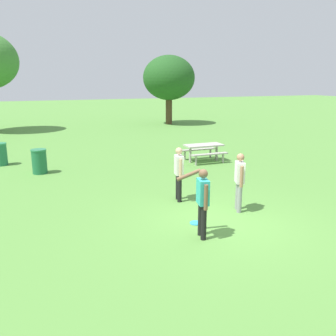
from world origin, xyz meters
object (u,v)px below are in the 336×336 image
(person_thrower, at_px, (202,198))
(trash_can_further_along, at_px, (0,154))
(frisbee, at_px, (196,223))
(trash_can_beside_table, at_px, (39,161))
(tree_far_right, at_px, (169,78))
(person_catcher, at_px, (179,170))
(picnic_table_near, at_px, (204,149))
(person_bystander, at_px, (239,178))

(person_thrower, bearing_deg, trash_can_further_along, 115.72)
(frisbee, xyz_separation_m, trash_can_beside_table, (-3.43, 6.84, 0.47))
(trash_can_beside_table, bearing_deg, frisbee, -63.34)
(tree_far_right, bearing_deg, person_thrower, -109.96)
(person_catcher, height_order, trash_can_further_along, person_catcher)
(person_catcher, xyz_separation_m, trash_can_beside_table, (-3.75, 5.02, -0.46))
(picnic_table_near, distance_m, tree_far_right, 14.39)
(person_thrower, distance_m, picnic_table_near, 8.09)
(person_catcher, bearing_deg, tree_far_right, 68.95)
(person_thrower, bearing_deg, frisbee, 73.11)
(picnic_table_near, relative_size, tree_far_right, 0.31)
(person_catcher, distance_m, picnic_table_near, 5.57)
(person_bystander, bearing_deg, person_catcher, 130.01)
(person_catcher, height_order, frisbee, person_catcher)
(person_thrower, distance_m, tree_far_right, 22.18)
(person_thrower, relative_size, tree_far_right, 0.30)
(person_catcher, distance_m, person_bystander, 1.87)
(person_catcher, relative_size, tree_far_right, 0.30)
(person_thrower, distance_m, trash_can_further_along, 10.80)
(person_bystander, distance_m, trash_can_further_along, 10.70)
(person_bystander, bearing_deg, tree_far_right, 73.56)
(person_thrower, height_order, person_catcher, same)
(frisbee, relative_size, picnic_table_near, 0.17)
(person_catcher, height_order, person_bystander, same)
(person_bystander, relative_size, tree_far_right, 0.30)
(person_thrower, distance_m, person_catcher, 2.67)
(trash_can_beside_table, xyz_separation_m, tree_far_right, (10.71, 13.06, 3.21))
(tree_far_right, bearing_deg, person_bystander, -106.44)
(trash_can_beside_table, distance_m, tree_far_right, 17.19)
(person_catcher, xyz_separation_m, trash_can_further_along, (-5.24, 7.11, -0.46))
(picnic_table_near, relative_size, trash_can_beside_table, 1.78)
(person_thrower, height_order, tree_far_right, tree_far_right)
(person_bystander, distance_m, trash_can_beside_table, 8.14)
(person_catcher, distance_m, frisbee, 2.07)
(picnic_table_near, xyz_separation_m, tree_far_right, (3.77, 13.53, 3.13))
(person_thrower, height_order, person_bystander, same)
(frisbee, distance_m, tree_far_right, 21.50)
(frisbee, distance_m, picnic_table_near, 7.29)
(frisbee, height_order, picnic_table_near, picnic_table_near)
(frisbee, bearing_deg, tree_far_right, 69.92)
(person_catcher, relative_size, frisbee, 5.65)
(frisbee, height_order, trash_can_beside_table, trash_can_beside_table)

